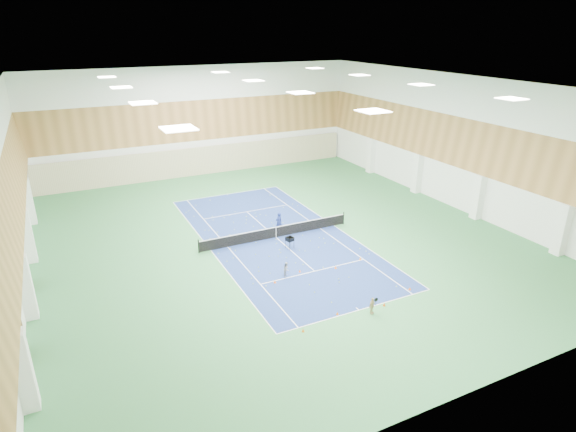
{
  "coord_description": "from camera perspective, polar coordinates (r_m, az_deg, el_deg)",
  "views": [
    {
      "loc": [
        -14.79,
        -32.25,
        16.01
      ],
      "look_at": [
        0.73,
        -0.71,
        2.0
      ],
      "focal_mm": 30.0,
      "sensor_mm": 36.0,
      "label": 1
    }
  ],
  "objects": [
    {
      "name": "child_apron",
      "position": [
        29.37,
        9.93,
        -10.43
      ],
      "size": [
        0.68,
        0.49,
        1.07
      ],
      "primitive_type": "imported",
      "rotation": [
        0.0,
        0.0,
        0.4
      ],
      "color": "tan",
      "rests_on": "ground"
    },
    {
      "name": "cone_svc_b",
      "position": [
        33.62,
        1.41,
        -6.52
      ],
      "size": [
        0.17,
        0.17,
        0.19
      ],
      "primitive_type": "cone",
      "color": "#FF510D",
      "rests_on": "ground"
    },
    {
      "name": "cone_base_a",
      "position": [
        27.68,
        1.8,
        -13.37
      ],
      "size": [
        0.18,
        0.18,
        0.19
      ],
      "primitive_type": "cone",
      "color": "#D6650B",
      "rests_on": "ground"
    },
    {
      "name": "room_shell",
      "position": [
        36.86,
        -1.51,
        5.97
      ],
      "size": [
        36.0,
        40.0,
        12.0
      ],
      "primitive_type": null,
      "color": "white",
      "rests_on": "ground"
    },
    {
      "name": "door_left_b",
      "position": [
        35.66,
        -28.72,
        -5.87
      ],
      "size": [
        0.08,
        1.8,
        2.2
      ],
      "primitive_type": "cube",
      "color": "#593319",
      "rests_on": "ground"
    },
    {
      "name": "cone_svc_d",
      "position": [
        35.69,
        8.57,
        -5.0
      ],
      "size": [
        0.19,
        0.19,
        0.21
      ],
      "primitive_type": "cone",
      "color": "orange",
      "rests_on": "ground"
    },
    {
      "name": "wood_cladding",
      "position": [
        36.37,
        -1.54,
        9.0
      ],
      "size": [
        36.0,
        40.0,
        8.0
      ],
      "primitive_type": null,
      "color": "#A6733D",
      "rests_on": "room_shell"
    },
    {
      "name": "ground",
      "position": [
        38.92,
        -1.42,
        -2.56
      ],
      "size": [
        40.0,
        40.0,
        0.0
      ],
      "primitive_type": "plane",
      "color": "#30713F",
      "rests_on": "ground"
    },
    {
      "name": "court_surface",
      "position": [
        38.92,
        -1.42,
        -2.56
      ],
      "size": [
        10.97,
        23.77,
        0.01
      ],
      "primitive_type": "cube",
      "color": "navy",
      "rests_on": "ground"
    },
    {
      "name": "back_curtain",
      "position": [
        55.95,
        -10.03,
        6.47
      ],
      "size": [
        35.4,
        0.16,
        3.2
      ],
      "primitive_type": "cube",
      "color": "#C6B793",
      "rests_on": "ground"
    },
    {
      "name": "coach",
      "position": [
        39.55,
        -1.09,
        -0.75
      ],
      "size": [
        0.74,
        0.59,
        1.77
      ],
      "primitive_type": "imported",
      "rotation": [
        0.0,
        0.0,
        3.42
      ],
      "color": "navy",
      "rests_on": "ground"
    },
    {
      "name": "child_court",
      "position": [
        32.96,
        -0.18,
        -6.31
      ],
      "size": [
        0.63,
        0.62,
        1.02
      ],
      "primitive_type": "imported",
      "rotation": [
        0.0,
        0.0,
        0.77
      ],
      "color": "gray",
      "rests_on": "ground"
    },
    {
      "name": "ceiling_light_grid",
      "position": [
        35.71,
        -1.6,
        15.15
      ],
      "size": [
        21.4,
        25.4,
        0.06
      ],
      "primitive_type": null,
      "color": "white",
      "rests_on": "room_shell"
    },
    {
      "name": "door_left_a",
      "position": [
        28.63,
        -28.93,
        -12.72
      ],
      "size": [
        0.08,
        1.8,
        2.2
      ],
      "primitive_type": "cube",
      "color": "#593319",
      "rests_on": "ground"
    },
    {
      "name": "cone_base_c",
      "position": [
        30.46,
        11.34,
        -10.23
      ],
      "size": [
        0.19,
        0.19,
        0.2
      ],
      "primitive_type": "cone",
      "color": "#D84F0B",
      "rests_on": "ground"
    },
    {
      "name": "cone_base_d",
      "position": [
        32.48,
        14.25,
        -8.34
      ],
      "size": [
        0.18,
        0.18,
        0.2
      ],
      "primitive_type": "cone",
      "color": "#FF550D",
      "rests_on": "ground"
    },
    {
      "name": "cone_svc_c",
      "position": [
        34.23,
        5.66,
        -6.06
      ],
      "size": [
        0.19,
        0.19,
        0.21
      ],
      "primitive_type": "cone",
      "color": "#FF5A0D",
      "rests_on": "ground"
    },
    {
      "name": "tennis_net",
      "position": [
        38.7,
        -1.43,
        -1.82
      ],
      "size": [
        12.8,
        0.1,
        1.1
      ],
      "primitive_type": null,
      "color": "black",
      "rests_on": "ground"
    },
    {
      "name": "cone_base_b",
      "position": [
        29.22,
        5.88,
        -11.39
      ],
      "size": [
        0.18,
        0.18,
        0.2
      ],
      "primitive_type": "cone",
      "color": "orange",
      "rests_on": "ground"
    },
    {
      "name": "tennis_balls_scatter",
      "position": [
        38.9,
        -1.42,
        -2.5
      ],
      "size": [
        10.57,
        22.77,
        0.07
      ],
      "primitive_type": null,
      "color": "#B2D524",
      "rests_on": "ground"
    },
    {
      "name": "ball_cart",
      "position": [
        36.88,
        0.21,
        -3.18
      ],
      "size": [
        0.66,
        0.66,
        0.94
      ],
      "primitive_type": null,
      "rotation": [
        0.0,
        0.0,
        0.25
      ],
      "color": "black",
      "rests_on": "ground"
    },
    {
      "name": "cone_svc_a",
      "position": [
        32.29,
        -1.57,
        -7.78
      ],
      "size": [
        0.19,
        0.19,
        0.21
      ],
      "primitive_type": "cone",
      "color": "#FF580D",
      "rests_on": "ground"
    }
  ]
}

